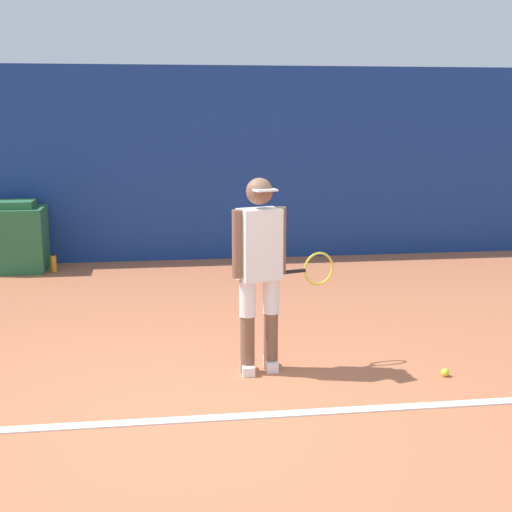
{
  "coord_description": "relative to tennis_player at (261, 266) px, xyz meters",
  "views": [
    {
      "loc": [
        -0.24,
        -4.76,
        2.17
      ],
      "look_at": [
        0.57,
        1.14,
        0.96
      ],
      "focal_mm": 50.0,
      "sensor_mm": 36.0,
      "label": 1
    }
  ],
  "objects": [
    {
      "name": "ground_plane",
      "position": [
        -0.59,
        -0.94,
        -0.91
      ],
      "size": [
        24.0,
        24.0,
        0.0
      ],
      "primitive_type": "plane",
      "color": "#B76642"
    },
    {
      "name": "back_wall",
      "position": [
        -0.59,
        4.76,
        0.49
      ],
      "size": [
        24.0,
        0.1,
        2.81
      ],
      "color": "navy",
      "rests_on": "ground_plane"
    },
    {
      "name": "court_baseline",
      "position": [
        -0.59,
        -0.92,
        -0.91
      ],
      "size": [
        21.6,
        0.1,
        0.01
      ],
      "color": "white",
      "rests_on": "ground_plane"
    },
    {
      "name": "tennis_player",
      "position": [
        0.0,
        0.0,
        0.0
      ],
      "size": [
        0.92,
        0.41,
        1.64
      ],
      "rotation": [
        0.0,
        0.0,
        0.31
      ],
      "color": "brown",
      "rests_on": "ground_plane"
    },
    {
      "name": "tennis_ball",
      "position": [
        1.5,
        -0.35,
        -0.88
      ],
      "size": [
        0.07,
        0.07,
        0.07
      ],
      "color": "#D1E533",
      "rests_on": "ground_plane"
    },
    {
      "name": "covered_chair",
      "position": [
        -2.8,
        4.31,
        -0.45
      ],
      "size": [
        0.84,
        0.69,
        0.97
      ],
      "color": "#28663D",
      "rests_on": "ground_plane"
    },
    {
      "name": "water_bottle",
      "position": [
        -2.27,
        4.16,
        -0.8
      ],
      "size": [
        0.08,
        0.08,
        0.25
      ],
      "color": "orange",
      "rests_on": "ground_plane"
    }
  ]
}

